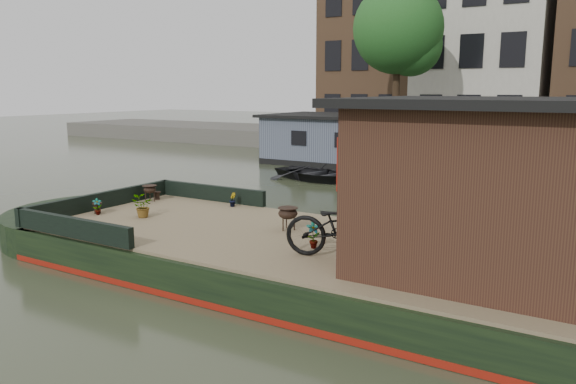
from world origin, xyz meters
The scene contains 20 objects.
ground centered at (0.00, 0.00, 0.00)m, with size 120.00×120.00×0.00m, color #2A311F.
houseboat_hull centered at (-1.33, 0.00, 0.27)m, with size 14.01×4.02×0.60m.
houseboat_deck centered at (0.00, 0.00, 0.62)m, with size 11.80×3.80×0.05m, color olive.
bow_bulwark centered at (-5.07, 0.00, 0.82)m, with size 3.00×4.00×0.35m.
cabin centered at (2.19, 0.00, 1.88)m, with size 4.00×3.50×2.42m.
bicycle centered at (0.16, -0.61, 1.14)m, with size 0.65×1.87×0.98m, color black.
potted_plant_a centered at (-0.53, -0.36, 0.87)m, with size 0.23×0.16×0.44m, color brown.
potted_plant_b centered at (-3.63, 1.61, 0.80)m, with size 0.17×0.14×0.31m, color maroon.
potted_plant_c centered at (-4.54, -0.20, 0.88)m, with size 0.41×0.35×0.45m, color brown.
potted_plant_d centered at (0.20, 1.47, 0.89)m, with size 0.27×0.27×0.48m, color brown.
potted_plant_e centered at (-5.49, -0.50, 0.82)m, with size 0.18×0.12×0.34m, color #97472C.
brazier_front centered at (-1.51, 0.47, 0.86)m, with size 0.39×0.39×0.42m, color black, non-canonical shape.
brazier_rear centered at (-5.60, 1.09, 0.84)m, with size 0.35×0.35×0.37m, color black, non-canonical shape.
bollard_port centered at (-5.60, 1.32, 0.74)m, with size 0.17×0.17×0.19m, color black.
bollard_stbd centered at (-5.60, -0.41, 0.76)m, with size 0.20×0.20×0.23m, color black.
dinghy centered at (-5.73, 9.38, 0.36)m, with size 2.47×3.46×0.72m, color black.
far_houseboat centered at (0.00, 14.00, 0.97)m, with size 20.40×4.40×2.11m.
quay centered at (0.00, 20.50, 0.45)m, with size 60.00×6.00×0.90m, color #47443F.
townhouse_row centered at (0.15, 27.50, 7.90)m, with size 27.25×8.00×16.50m.
tree_left centered at (-6.36, 19.07, 5.89)m, with size 4.40×4.40×7.40m.
Camera 1 is at (3.68, -8.05, 3.18)m, focal length 35.00 mm.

